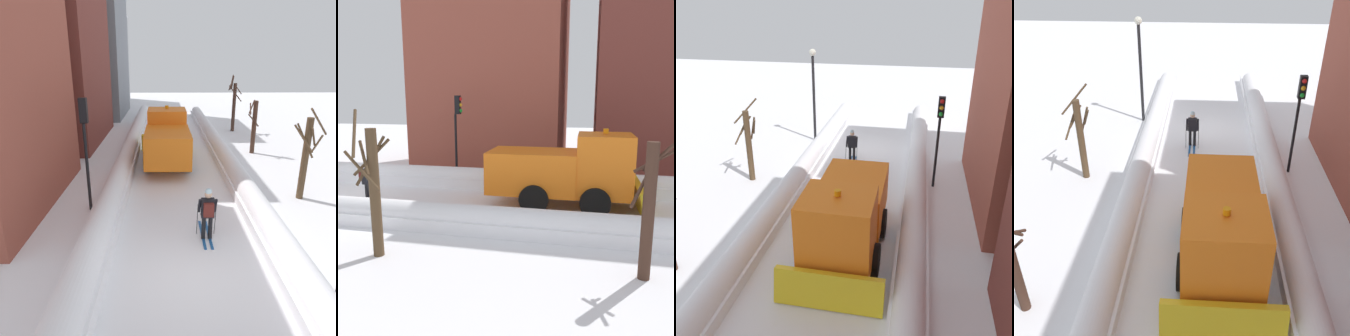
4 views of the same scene
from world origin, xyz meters
TOP-DOWN VIEW (x-y plane):
  - ground_plane at (0.00, 10.00)m, footprint 80.00×80.00m
  - snowbank_left at (-2.80, 10.00)m, footprint 1.10×36.00m
  - snowbank_right at (2.80, 10.00)m, footprint 1.10×36.00m
  - building_brick_mid at (-9.14, 15.66)m, footprint 8.07×9.67m
  - building_concrete_far at (-9.14, 26.69)m, footprint 8.85×9.32m
  - building_tower_distant at (-9.14, 36.86)m, footprint 6.92×9.20m
  - plow_truck at (-0.51, 9.78)m, footprint 3.20×5.98m
  - skier at (0.70, 1.89)m, footprint 0.62×1.80m
  - traffic_light_pole at (-3.60, 4.20)m, footprint 0.28×0.42m
  - bare_tree_near at (5.12, 5.04)m, footprint 1.25×1.11m
  - bare_tree_mid at (4.89, 11.94)m, footprint 0.63×0.96m
  - bare_tree_far at (5.00, 18.42)m, footprint 1.18×1.33m

SIDE VIEW (x-z plane):
  - ground_plane at x=0.00m, z-range 0.00..0.00m
  - snowbank_right at x=2.80m, z-range -0.11..0.79m
  - snowbank_left at x=-2.80m, z-range -0.08..0.88m
  - skier at x=0.70m, z-range 0.10..1.91m
  - plow_truck at x=-0.51m, z-range -0.08..3.04m
  - bare_tree_mid at x=4.89m, z-range 0.06..3.35m
  - bare_tree_near at x=5.12m, z-range -0.10..3.85m
  - bare_tree_far at x=5.00m, z-range -0.11..4.37m
  - traffic_light_pole at x=-3.60m, z-range 0.88..5.22m
  - building_tower_distant at x=-9.14m, z-range 0.00..11.34m
  - building_brick_mid at x=-9.14m, z-range 0.00..14.66m
  - building_concrete_far at x=-9.14m, z-range 0.00..18.00m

